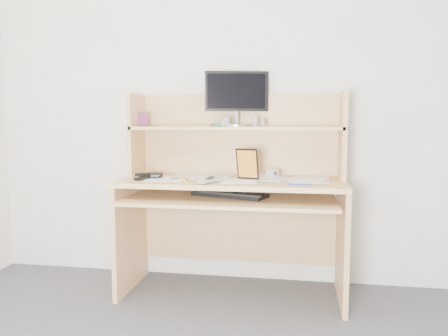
% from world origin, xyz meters
% --- Properties ---
extents(back_wall, '(3.60, 0.04, 2.50)m').
position_xyz_m(back_wall, '(0.00, 1.80, 1.25)').
color(back_wall, white).
rests_on(back_wall, floor).
extents(desk, '(1.40, 0.70, 1.30)m').
position_xyz_m(desk, '(0.00, 1.56, 0.69)').
color(desk, tan).
rests_on(desk, floor).
extents(paper_clutter, '(1.32, 0.54, 0.01)m').
position_xyz_m(paper_clutter, '(0.00, 1.48, 0.75)').
color(paper_clutter, white).
rests_on(paper_clutter, desk).
extents(keyboard, '(0.50, 0.31, 0.03)m').
position_xyz_m(keyboard, '(-0.01, 1.42, 0.67)').
color(keyboard, black).
rests_on(keyboard, desk).
extents(tv_remote, '(0.13, 0.20, 0.02)m').
position_xyz_m(tv_remote, '(-0.11, 1.30, 0.77)').
color(tv_remote, '#9A9B96').
rests_on(tv_remote, paper_clutter).
extents(flip_phone, '(0.08, 0.10, 0.02)m').
position_xyz_m(flip_phone, '(-0.31, 1.29, 0.77)').
color(flip_phone, silver).
rests_on(flip_phone, paper_clutter).
extents(stapler, '(0.07, 0.13, 0.04)m').
position_xyz_m(stapler, '(-0.56, 1.36, 0.78)').
color(stapler, black).
rests_on(stapler, paper_clutter).
extents(wallet, '(0.10, 0.09, 0.02)m').
position_xyz_m(wallet, '(-0.51, 1.48, 0.77)').
color(wallet, black).
rests_on(wallet, paper_clutter).
extents(sticky_note_pad, '(0.08, 0.08, 0.01)m').
position_xyz_m(sticky_note_pad, '(-0.31, 1.38, 0.75)').
color(sticky_note_pad, yellow).
rests_on(sticky_note_pad, desk).
extents(digital_camera, '(0.09, 0.05, 0.05)m').
position_xyz_m(digital_camera, '(0.24, 1.59, 0.78)').
color(digital_camera, '#B5B5B7').
rests_on(digital_camera, paper_clutter).
extents(game_case, '(0.14, 0.05, 0.19)m').
position_xyz_m(game_case, '(0.10, 1.44, 0.85)').
color(game_case, black).
rests_on(game_case, paper_clutter).
extents(blue_pen, '(0.13, 0.01, 0.01)m').
position_xyz_m(blue_pen, '(0.42, 1.25, 0.76)').
color(blue_pen, '#182CB6').
rests_on(blue_pen, paper_clutter).
extents(card_box, '(0.07, 0.04, 0.10)m').
position_xyz_m(card_box, '(-0.64, 1.64, 1.13)').
color(card_box, maroon).
rests_on(card_box, desk).
extents(shelf_book, '(0.20, 0.23, 0.02)m').
position_xyz_m(shelf_book, '(-0.10, 1.69, 1.09)').
color(shelf_book, '#338044').
rests_on(shelf_book, desk).
extents(chip_stack_a, '(0.06, 0.06, 0.06)m').
position_xyz_m(chip_stack_a, '(-0.06, 1.61, 1.11)').
color(chip_stack_a, black).
rests_on(chip_stack_a, desk).
extents(chip_stack_b, '(0.05, 0.05, 0.06)m').
position_xyz_m(chip_stack_b, '(0.18, 1.63, 1.11)').
color(chip_stack_b, silver).
rests_on(chip_stack_b, desk).
extents(chip_stack_c, '(0.05, 0.05, 0.05)m').
position_xyz_m(chip_stack_c, '(-0.08, 1.61, 1.11)').
color(chip_stack_c, black).
rests_on(chip_stack_c, desk).
extents(chip_stack_d, '(0.04, 0.04, 0.07)m').
position_xyz_m(chip_stack_d, '(0.13, 1.61, 1.12)').
color(chip_stack_d, silver).
rests_on(chip_stack_d, desk).
extents(monitor, '(0.42, 0.21, 0.37)m').
position_xyz_m(monitor, '(-0.01, 1.70, 1.28)').
color(monitor, '#9D9DA2').
rests_on(monitor, desk).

